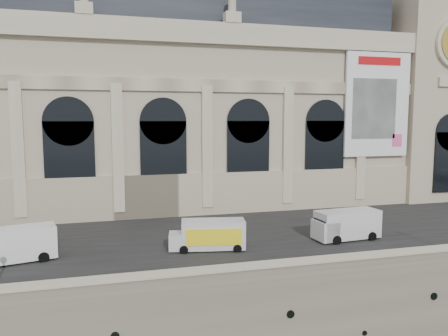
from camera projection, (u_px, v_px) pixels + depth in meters
The scene contains 8 objects.
quay at pixel (181, 217), 63.84m from camera, with size 160.00×70.00×6.00m, color gray.
street at pixel (215, 232), 43.35m from camera, with size 160.00×24.00×0.06m, color #2D2D2D.
parapet at pixel (261, 272), 30.42m from camera, with size 160.00×1.40×1.21m.
museum at pixel (139, 100), 56.43m from camera, with size 69.00×18.70×29.10m.
clock_pavilion at pixel (418, 76), 63.52m from camera, with size 13.00×14.72×36.70m.
van_b at pixel (10, 245), 34.12m from camera, with size 6.55×3.70×2.75m.
van_c at pixel (344, 225), 40.59m from camera, with size 6.40×2.98×2.77m.
box_truck at pixel (209, 235), 37.51m from camera, with size 6.75×3.22×2.61m.
Camera 1 is at (-10.14, -27.12, 17.30)m, focal length 35.00 mm.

